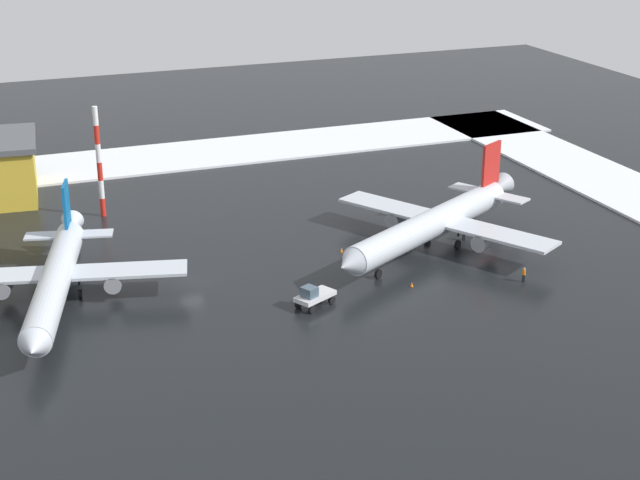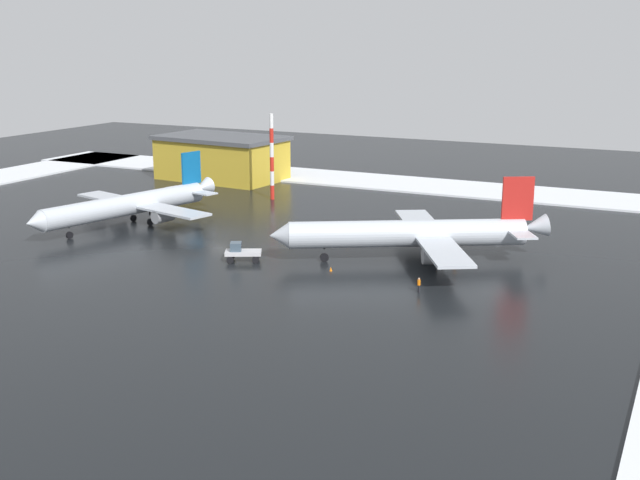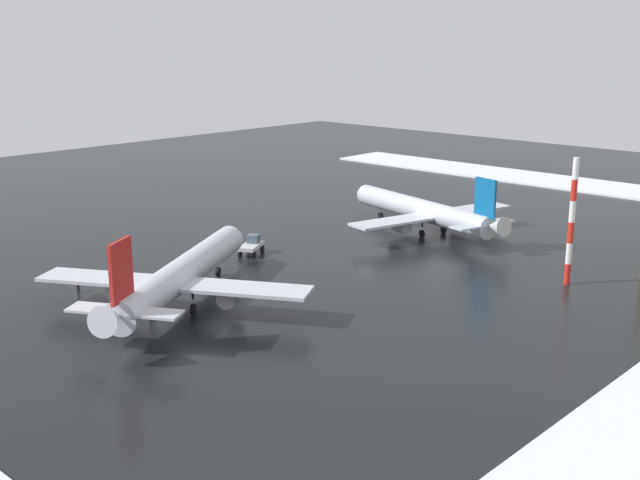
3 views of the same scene
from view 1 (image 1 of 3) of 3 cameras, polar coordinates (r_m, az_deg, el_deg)
name	(u,v)px [view 1 (image 1 of 3)]	position (r m, az deg, el deg)	size (l,w,h in m)	color
ground_plane	(192,282)	(112.83, -7.48, -2.43)	(240.00, 240.00, 0.00)	black
snow_bank_far	(114,163)	(159.08, -11.89, 4.41)	(152.00, 16.00, 0.35)	white
airplane_distant_tail	(434,223)	(120.62, 6.66, 1.01)	(32.82, 28.06, 10.73)	silver
airplane_foreground_jet	(56,278)	(108.20, -15.11, -2.17)	(27.90, 33.24, 10.00)	silver
pushback_tug	(314,296)	(105.31, -0.38, -3.25)	(5.10, 4.06, 2.50)	silver
ground_crew_near_tug	(524,274)	(113.95, 11.78, -1.94)	(0.36, 0.36, 1.71)	black
ground_crew_mid_apron	(464,233)	(125.03, 8.38, 0.40)	(0.36, 0.36, 1.71)	black
antenna_mast	(99,162)	(133.52, -12.73, 4.44)	(0.70, 0.70, 15.11)	red
traffic_cone_near_nose	(412,284)	(111.05, 5.36, -2.58)	(0.36, 0.36, 0.55)	orange
traffic_cone_mid_line	(341,250)	(120.30, 1.26, -0.57)	(0.36, 0.36, 0.55)	orange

